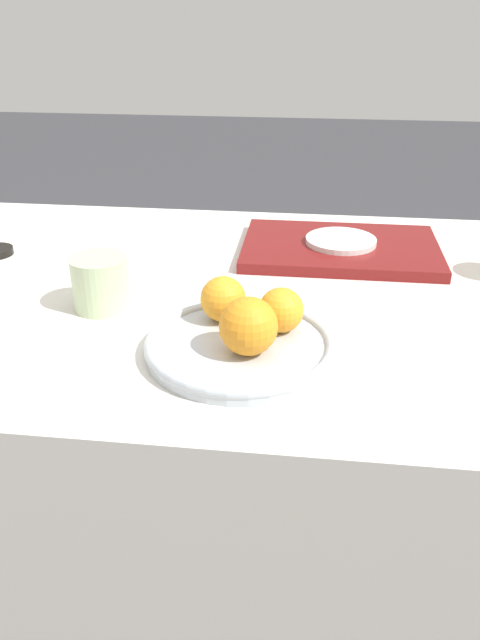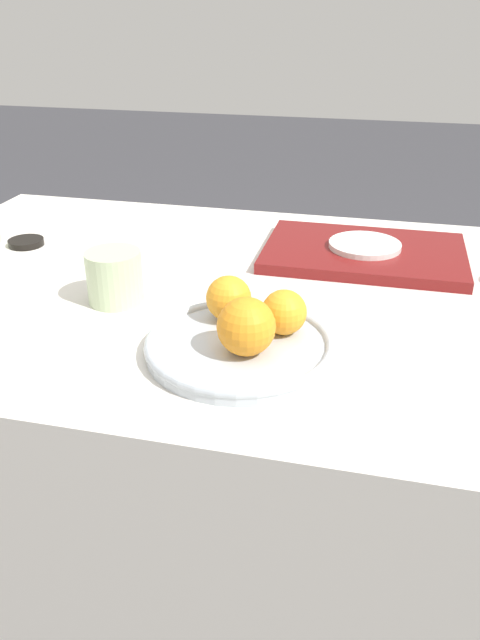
{
  "view_description": "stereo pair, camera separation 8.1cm",
  "coord_description": "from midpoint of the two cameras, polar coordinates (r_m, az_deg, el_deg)",
  "views": [
    {
      "loc": [
        0.1,
        -0.93,
        1.14
      ],
      "look_at": [
        0.02,
        -0.21,
        0.76
      ],
      "focal_mm": 35.0,
      "sensor_mm": 36.0,
      "label": 1
    },
    {
      "loc": [
        0.18,
        -0.91,
        1.14
      ],
      "look_at": [
        0.02,
        -0.21,
        0.76
      ],
      "focal_mm": 35.0,
      "sensor_mm": 36.0,
      "label": 2
    }
  ],
  "objects": [
    {
      "name": "soy_dish",
      "position": [
        1.26,
        -17.25,
        6.76
      ],
      "size": [
        0.07,
        0.07,
        0.01
      ],
      "color": "black",
      "rests_on": "table"
    },
    {
      "name": "side_plate",
      "position": [
        1.17,
        13.33,
        6.64
      ],
      "size": [
        0.13,
        0.13,
        0.01
      ],
      "color": "silver",
      "rests_on": "serving_tray"
    },
    {
      "name": "ground_plane",
      "position": [
        1.47,
        3.1,
        -23.39
      ],
      "size": [
        12.0,
        12.0,
        0.0
      ],
      "primitive_type": "plane",
      "color": "#38383D"
    },
    {
      "name": "serving_tray",
      "position": [
        1.18,
        13.25,
        5.96
      ],
      "size": [
        0.36,
        0.25,
        0.02
      ],
      "color": "maroon",
      "rests_on": "table"
    },
    {
      "name": "fruit_platter",
      "position": [
        0.83,
        2.8,
        -2.42
      ],
      "size": [
        0.26,
        0.26,
        0.02
      ],
      "color": "#B2BCC6",
      "rests_on": "table"
    },
    {
      "name": "cup_0",
      "position": [
        0.98,
        -9.07,
        3.86
      ],
      "size": [
        0.09,
        0.09,
        0.08
      ],
      "color": "#B7CC9E",
      "rests_on": "table"
    },
    {
      "name": "orange_0",
      "position": [
        0.88,
        1.61,
        1.94
      ],
      "size": [
        0.06,
        0.06,
        0.06
      ],
      "color": "orange",
      "rests_on": "fruit_platter"
    },
    {
      "name": "table",
      "position": [
        1.21,
        3.52,
        -12.69
      ],
      "size": [
        1.36,
        0.83,
        0.71
      ],
      "color": "silver",
      "rests_on": "ground_plane"
    },
    {
      "name": "orange_2",
      "position": [
        0.85,
        6.8,
        0.65
      ],
      "size": [
        0.06,
        0.06,
        0.06
      ],
      "color": "orange",
      "rests_on": "fruit_platter"
    },
    {
      "name": "orange_1",
      "position": [
        0.79,
        3.52,
        -0.68
      ],
      "size": [
        0.08,
        0.08,
        0.08
      ],
      "color": "orange",
      "rests_on": "fruit_platter"
    }
  ]
}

